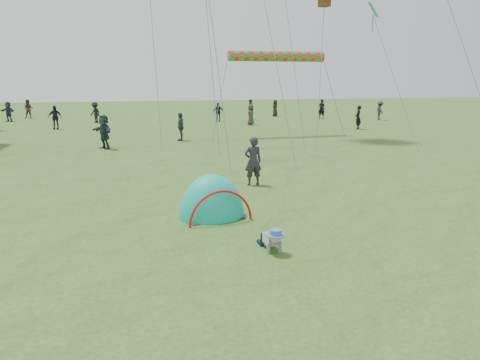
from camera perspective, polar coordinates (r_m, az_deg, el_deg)
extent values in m
plane|color=#275519|center=(10.08, 4.55, -8.29)|extent=(140.00, 140.00, 0.00)
ellipsoid|color=#0DA192|center=(12.29, -3.46, -4.48)|extent=(1.96, 1.71, 2.26)
imported|color=#24252D|center=(15.72, 1.60, 2.31)|extent=(0.61, 0.40, 1.65)
imported|color=black|center=(41.62, 1.33, 8.59)|extent=(0.61, 0.76, 1.80)
imported|color=#283741|center=(27.54, -7.24, 6.46)|extent=(0.58, 1.01, 1.62)
imported|color=black|center=(45.43, 4.31, 8.73)|extent=(0.55, 0.80, 1.58)
imported|color=#262E3F|center=(25.08, -16.25, 5.67)|extent=(1.26, 1.67, 1.76)
imported|color=black|center=(34.66, 14.19, 7.40)|extent=(0.70, 0.73, 1.68)
imported|color=#443129|center=(47.39, -24.38, 7.90)|extent=(0.86, 0.68, 1.70)
imported|color=#1D2635|center=(39.77, -2.66, 8.27)|extent=(0.95, 0.42, 1.59)
imported|color=black|center=(40.39, -17.24, 7.86)|extent=(1.16, 1.24, 1.68)
imported|color=#222C37|center=(44.28, -26.41, 7.48)|extent=(1.53, 1.34, 1.67)
imported|color=black|center=(43.46, 9.90, 8.53)|extent=(0.68, 0.49, 1.73)
imported|color=black|center=(36.10, -21.62, 7.10)|extent=(1.03, 0.54, 1.69)
imported|color=#272933|center=(43.18, 16.70, 8.12)|extent=(0.78, 1.15, 1.65)
imported|color=#3B2F29|center=(36.69, 1.33, 7.96)|extent=(0.63, 0.86, 1.60)
cylinder|color=red|center=(29.84, 4.50, 14.81)|extent=(6.15, 0.64, 0.64)
plane|color=#188641|center=(28.59, 15.94, 19.34)|extent=(1.01, 1.01, 0.83)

